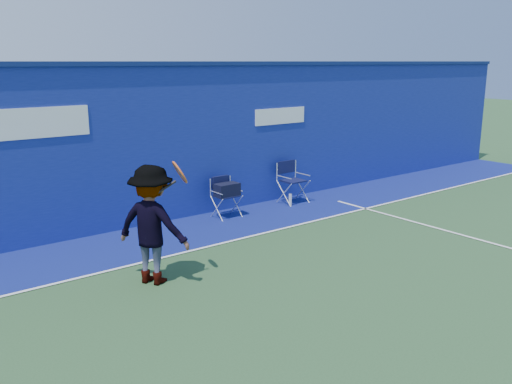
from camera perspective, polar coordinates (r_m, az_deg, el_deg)
ground at (r=6.69m, az=6.58°, el=-13.92°), size 80.00×80.00×0.00m
stadium_wall at (r=10.41m, az=-13.60°, el=4.76°), size 24.00×0.50×3.08m
out_of_bounds_strip at (r=9.80m, az=-10.41°, el=-4.93°), size 24.00×1.80×0.01m
court_lines at (r=7.08m, az=3.12°, el=-12.12°), size 24.00×12.00×0.01m
directors_chair_left at (r=10.94m, az=-3.14°, el=-0.88°), size 0.48×0.45×0.82m
directors_chair_right at (r=12.09m, az=3.88°, el=0.21°), size 0.55×0.49×0.92m
water_bottle at (r=11.85m, az=3.64°, el=-0.83°), size 0.07×0.07×0.27m
tennis_player at (r=7.74m, az=-10.85°, el=-3.38°), size 1.11×1.27×1.74m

